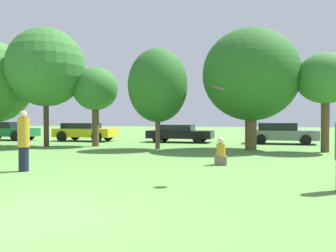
{
  "coord_description": "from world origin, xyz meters",
  "views": [
    {
      "loc": [
        3.51,
        -5.28,
        1.58
      ],
      "look_at": [
        1.17,
        4.97,
        1.35
      ],
      "focal_mm": 39.67,
      "sensor_mm": 36.0,
      "label": 1
    }
  ],
  "objects": [
    {
      "name": "person_thrower",
      "position": [
        -3.1,
        4.44,
        0.91
      ],
      "size": [
        0.34,
        0.34,
        1.8
      ],
      "rotation": [
        0.0,
        0.0,
        -0.13
      ],
      "color": "#191E33",
      "rests_on": "ground"
    },
    {
      "name": "parked_car_yellow",
      "position": [
        -7.66,
        18.02,
        0.67
      ],
      "size": [
        4.16,
        2.1,
        1.23
      ],
      "rotation": [
        0.0,
        0.0,
        -0.04
      ],
      "color": "gold",
      "rests_on": "ground"
    },
    {
      "name": "tree_3",
      "position": [
        -1.14,
        12.73,
        3.21
      ],
      "size": [
        2.99,
        2.99,
        5.06
      ],
      "color": "brown",
      "rests_on": "ground"
    },
    {
      "name": "tree_2",
      "position": [
        -5.03,
        13.94,
        3.16
      ],
      "size": [
        2.51,
        2.51,
        4.4
      ],
      "color": "brown",
      "rests_on": "ground"
    },
    {
      "name": "tree_1",
      "position": [
        -7.57,
        13.09,
        4.35
      ],
      "size": [
        4.3,
        4.3,
        6.51
      ],
      "color": "#473323",
      "rests_on": "ground"
    },
    {
      "name": "tree_4",
      "position": [
        3.42,
        13.4,
        3.7
      ],
      "size": [
        4.75,
        4.75,
        5.99
      ],
      "color": "brown",
      "rests_on": "ground"
    },
    {
      "name": "bystander_sitting",
      "position": [
        2.47,
        7.21,
        0.38
      ],
      "size": [
        0.4,
        0.33,
        0.93
      ],
      "color": "#726651",
      "rests_on": "ground"
    },
    {
      "name": "frisbee",
      "position": [
        2.68,
        3.79,
        2.32
      ],
      "size": [
        0.29,
        0.3,
        0.12
      ],
      "color": "#F21E72"
    },
    {
      "name": "tree_5",
      "position": [
        6.76,
        12.95,
        3.36
      ],
      "size": [
        2.7,
        2.7,
        4.57
      ],
      "color": "brown",
      "rests_on": "ground"
    },
    {
      "name": "ground_plane",
      "position": [
        0.0,
        0.0,
        0.0
      ],
      "size": [
        120.0,
        120.0,
        0.0
      ],
      "primitive_type": "plane",
      "color": "#5B8E42"
    },
    {
      "name": "parked_car_green",
      "position": [
        -13.74,
        17.9,
        0.69
      ],
      "size": [
        4.57,
        2.01,
        1.29
      ],
      "rotation": [
        0.0,
        0.0,
        -0.04
      ],
      "color": "#196633",
      "rests_on": "ground"
    },
    {
      "name": "parked_car_black",
      "position": [
        -1.14,
        18.27,
        0.61
      ],
      "size": [
        4.25,
        2.08,
        1.14
      ],
      "rotation": [
        0.0,
        0.0,
        -0.04
      ],
      "color": "black",
      "rests_on": "ground"
    },
    {
      "name": "parked_car_grey",
      "position": [
        5.21,
        18.22,
        0.66
      ],
      "size": [
        4.11,
        2.07,
        1.27
      ],
      "rotation": [
        0.0,
        0.0,
        -0.04
      ],
      "color": "slate",
      "rests_on": "ground"
    }
  ]
}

